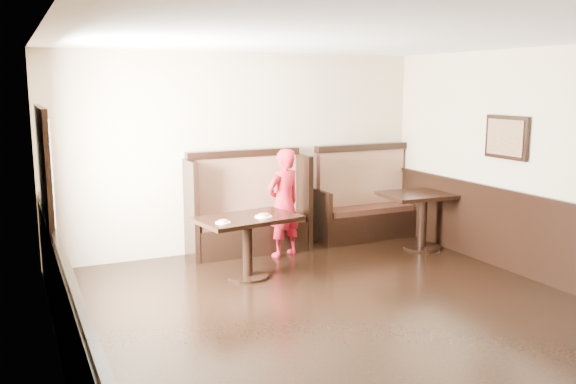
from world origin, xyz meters
TOP-DOWN VIEW (x-y plane):
  - ground at (0.00, 0.00)m, footprint 7.00×7.00m
  - room_shell at (-0.30, 0.28)m, footprint 7.00×7.00m
  - booth_main at (0.00, 3.30)m, footprint 1.75×0.72m
  - booth_neighbor at (1.95, 3.29)m, footprint 1.65×0.72m
  - table_main at (-0.44, 2.17)m, footprint 1.31×0.94m
  - table_neighbor at (2.36, 2.39)m, footprint 1.23×0.85m
  - child at (0.37, 2.88)m, footprint 0.63×0.51m
  - pizza_plate_left at (-0.81, 1.99)m, footprint 0.18×0.18m
  - pizza_plate_right at (-0.26, 2.09)m, footprint 0.22×0.22m

SIDE VIEW (x-z plane):
  - ground at x=0.00m, z-range 0.00..0.00m
  - booth_neighbor at x=1.95m, z-range -0.24..1.21m
  - booth_main at x=0.00m, z-range -0.20..1.25m
  - table_main at x=-0.44m, z-range 0.20..0.97m
  - table_neighbor at x=2.36m, z-range 0.20..1.02m
  - room_shell at x=-0.30m, z-range -2.83..4.17m
  - child at x=0.37m, z-range 0.00..1.50m
  - pizza_plate_left at x=-0.81m, z-range 0.76..0.80m
  - pizza_plate_right at x=-0.26m, z-range 0.76..0.80m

